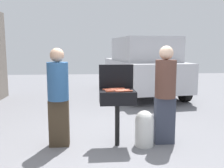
# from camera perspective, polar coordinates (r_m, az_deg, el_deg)

# --- Properties ---
(ground_plane) EXTENTS (24.00, 24.00, 0.00)m
(ground_plane) POSITION_cam_1_polar(r_m,az_deg,el_deg) (4.33, -0.48, -14.53)
(ground_plane) COLOR slate
(bbq_grill) EXTENTS (0.60, 0.44, 0.96)m
(bbq_grill) POSITION_cam_1_polar(r_m,az_deg,el_deg) (4.26, 1.21, -3.41)
(bbq_grill) COLOR black
(bbq_grill) RESTS_ON ground
(grill_lid_open) EXTENTS (0.60, 0.05, 0.42)m
(grill_lid_open) POSITION_cam_1_polar(r_m,az_deg,el_deg) (4.42, 0.94, 1.70)
(grill_lid_open) COLOR black
(grill_lid_open) RESTS_ON bbq_grill
(hot_dog_0) EXTENTS (0.13, 0.04, 0.03)m
(hot_dog_0) POSITION_cam_1_polar(r_m,az_deg,el_deg) (4.25, -1.24, -1.25)
(hot_dog_0) COLOR #B74C33
(hot_dog_0) RESTS_ON bbq_grill
(hot_dog_1) EXTENTS (0.13, 0.03, 0.03)m
(hot_dog_1) POSITION_cam_1_polar(r_m,az_deg,el_deg) (4.07, -0.47, -1.67)
(hot_dog_1) COLOR #AD4228
(hot_dog_1) RESTS_ON bbq_grill
(hot_dog_2) EXTENTS (0.13, 0.03, 0.03)m
(hot_dog_2) POSITION_cam_1_polar(r_m,az_deg,el_deg) (4.32, 2.09, -1.08)
(hot_dog_2) COLOR #B74C33
(hot_dog_2) RESTS_ON bbq_grill
(hot_dog_3) EXTENTS (0.13, 0.03, 0.03)m
(hot_dog_3) POSITION_cam_1_polar(r_m,az_deg,el_deg) (4.22, 3.11, -1.32)
(hot_dog_3) COLOR #AD4228
(hot_dog_3) RESTS_ON bbq_grill
(hot_dog_4) EXTENTS (0.13, 0.04, 0.03)m
(hot_dog_4) POSITION_cam_1_polar(r_m,az_deg,el_deg) (4.19, 1.13, -1.37)
(hot_dog_4) COLOR #AD4228
(hot_dog_4) RESTS_ON bbq_grill
(hot_dog_5) EXTENTS (0.13, 0.03, 0.03)m
(hot_dog_5) POSITION_cam_1_polar(r_m,az_deg,el_deg) (4.28, -0.48, -1.18)
(hot_dog_5) COLOR #B74C33
(hot_dog_5) RESTS_ON bbq_grill
(hot_dog_6) EXTENTS (0.13, 0.03, 0.03)m
(hot_dog_6) POSITION_cam_1_polar(r_m,az_deg,el_deg) (4.16, 2.24, -1.44)
(hot_dog_6) COLOR #B74C33
(hot_dog_6) RESTS_ON bbq_grill
(hot_dog_7) EXTENTS (0.13, 0.04, 0.03)m
(hot_dog_7) POSITION_cam_1_polar(r_m,az_deg,el_deg) (4.32, 0.08, -1.08)
(hot_dog_7) COLOR #C6593D
(hot_dog_7) RESTS_ON bbq_grill
(hot_dog_8) EXTENTS (0.13, 0.03, 0.03)m
(hot_dog_8) POSITION_cam_1_polar(r_m,az_deg,el_deg) (4.16, -0.72, -1.44)
(hot_dog_8) COLOR #B74C33
(hot_dog_8) RESTS_ON bbq_grill
(hot_dog_9) EXTENTS (0.13, 0.04, 0.03)m
(hot_dog_9) POSITION_cam_1_polar(r_m,az_deg,el_deg) (4.14, 2.83, -1.50)
(hot_dog_9) COLOR #C6593D
(hot_dog_9) RESTS_ON bbq_grill
(hot_dog_10) EXTENTS (0.13, 0.03, 0.03)m
(hot_dog_10) POSITION_cam_1_polar(r_m,az_deg,el_deg) (4.24, 0.61, -1.25)
(hot_dog_10) COLOR #B74C33
(hot_dog_10) RESTS_ON bbq_grill
(hot_dog_11) EXTENTS (0.13, 0.03, 0.03)m
(hot_dog_11) POSITION_cam_1_polar(r_m,az_deg,el_deg) (4.36, 1.84, -1.00)
(hot_dog_11) COLOR #AD4228
(hot_dog_11) RESTS_ON bbq_grill
(hot_dog_12) EXTENTS (0.13, 0.03, 0.03)m
(hot_dog_12) POSITION_cam_1_polar(r_m,az_deg,el_deg) (4.11, 3.78, -1.58)
(hot_dog_12) COLOR #AD4228
(hot_dog_12) RESTS_ON bbq_grill
(hot_dog_13) EXTENTS (0.13, 0.03, 0.03)m
(hot_dog_13) POSITION_cam_1_polar(r_m,az_deg,el_deg) (4.29, 1.85, -1.15)
(hot_dog_13) COLOR #B74C33
(hot_dog_13) RESTS_ON bbq_grill
(hot_dog_14) EXTENTS (0.13, 0.03, 0.03)m
(hot_dog_14) POSITION_cam_1_polar(r_m,az_deg,el_deg) (4.10, 1.51, -1.59)
(hot_dog_14) COLOR #B74C33
(hot_dog_14) RESTS_ON bbq_grill
(hot_dog_15) EXTENTS (0.13, 0.03, 0.03)m
(hot_dog_15) POSITION_cam_1_polar(r_m,az_deg,el_deg) (4.07, 1.80, -1.66)
(hot_dog_15) COLOR #B74C33
(hot_dog_15) RESTS_ON bbq_grill
(propane_tank) EXTENTS (0.32, 0.32, 0.62)m
(propane_tank) POSITION_cam_1_polar(r_m,az_deg,el_deg) (4.40, 7.33, -9.75)
(propane_tank) COLOR silver
(propane_tank) RESTS_ON ground
(person_left) EXTENTS (0.35, 0.35, 1.67)m
(person_left) POSITION_cam_1_polar(r_m,az_deg,el_deg) (4.32, -12.08, -2.20)
(person_left) COLOR #3F3323
(person_left) RESTS_ON ground
(person_right) EXTENTS (0.36, 0.36, 1.71)m
(person_right) POSITION_cam_1_polar(r_m,az_deg,el_deg) (4.44, 11.95, -1.65)
(person_right) COLOR #333847
(person_right) RESTS_ON ground
(parked_minivan) EXTENTS (2.47, 4.60, 2.02)m
(parked_minivan) POSITION_cam_1_polar(r_m,az_deg,el_deg) (9.09, 6.90, 4.08)
(parked_minivan) COLOR #B7B7BC
(parked_minivan) RESTS_ON ground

